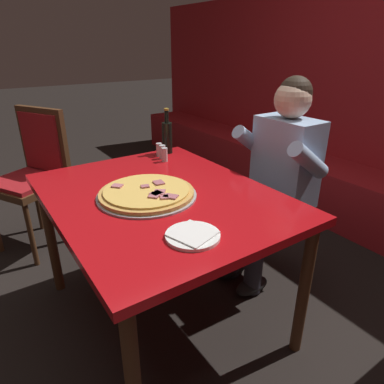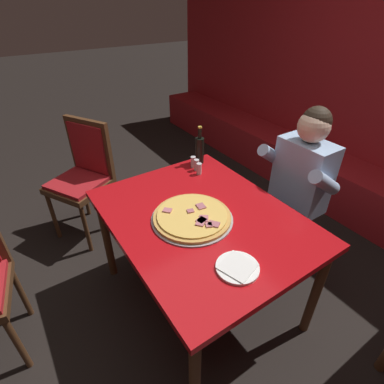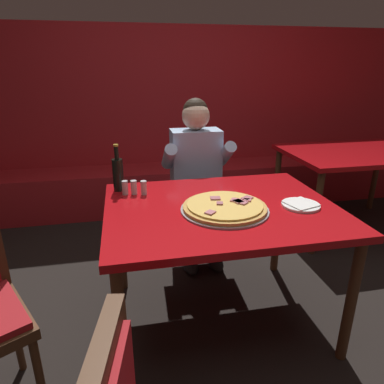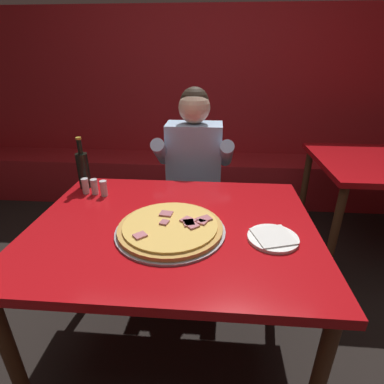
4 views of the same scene
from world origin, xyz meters
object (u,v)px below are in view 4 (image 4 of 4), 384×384
at_px(beer_bottle, 83,169).
at_px(shaker_red_pepper_flakes, 104,189).
at_px(pizza, 172,228).
at_px(main_dining_table, 173,238).
at_px(shaker_oregano, 85,187).
at_px(shaker_black_pepper, 95,187).
at_px(plate_white_paper, 273,238).
at_px(diner_seated_blue_shirt, 193,174).

bearing_deg(beer_bottle, shaker_red_pepper_flakes, -35.63).
distance_m(pizza, shaker_red_pepper_flakes, 0.53).
distance_m(main_dining_table, pizza, 0.12).
distance_m(shaker_oregano, shaker_black_pepper, 0.05).
bearing_deg(plate_white_paper, shaker_black_pepper, 157.25).
height_order(shaker_oregano, shaker_black_pepper, same).
xyz_separation_m(main_dining_table, shaker_black_pepper, (-0.47, 0.28, 0.12)).
height_order(main_dining_table, shaker_black_pepper, shaker_black_pepper).
distance_m(shaker_oregano, diner_seated_blue_shirt, 0.74).
bearing_deg(plate_white_paper, pizza, 176.35).
xyz_separation_m(shaker_black_pepper, diner_seated_blue_shirt, (0.50, 0.49, -0.10)).
xyz_separation_m(main_dining_table, beer_bottle, (-0.56, 0.37, 0.19)).
relative_size(shaker_red_pepper_flakes, shaker_black_pepper, 1.00).
bearing_deg(shaker_oregano, diner_seated_blue_shirt, 40.88).
bearing_deg(diner_seated_blue_shirt, beer_bottle, -146.09).
xyz_separation_m(main_dining_table, shaker_red_pepper_flakes, (-0.41, 0.26, 0.12)).
relative_size(shaker_oregano, diner_seated_blue_shirt, 0.07).
height_order(shaker_black_pepper, diner_seated_blue_shirt, diner_seated_blue_shirt).
height_order(pizza, diner_seated_blue_shirt, diner_seated_blue_shirt).
relative_size(shaker_black_pepper, diner_seated_blue_shirt, 0.07).
relative_size(main_dining_table, pizza, 2.68).
bearing_deg(shaker_black_pepper, pizza, -36.50).
xyz_separation_m(main_dining_table, pizza, (0.01, -0.07, 0.10)).
relative_size(pizza, shaker_oregano, 5.53).
height_order(main_dining_table, pizza, pizza).
distance_m(plate_white_paper, beer_bottle, 1.10).
relative_size(shaker_oregano, shaker_black_pepper, 1.00).
distance_m(pizza, beer_bottle, 0.72).
relative_size(pizza, shaker_red_pepper_flakes, 5.53).
relative_size(main_dining_table, plate_white_paper, 6.07).
bearing_deg(shaker_red_pepper_flakes, main_dining_table, -32.66).
relative_size(pizza, diner_seated_blue_shirt, 0.37).
relative_size(plate_white_paper, shaker_red_pepper_flakes, 2.44).
distance_m(beer_bottle, diner_seated_blue_shirt, 0.73).
distance_m(plate_white_paper, diner_seated_blue_shirt, 0.95).
distance_m(shaker_red_pepper_flakes, diner_seated_blue_shirt, 0.68).
bearing_deg(shaker_black_pepper, shaker_oregano, 174.38).
bearing_deg(beer_bottle, diner_seated_blue_shirt, 33.91).
bearing_deg(diner_seated_blue_shirt, plate_white_paper, -65.39).
bearing_deg(pizza, plate_white_paper, -3.65).
height_order(beer_bottle, shaker_oregano, beer_bottle).
bearing_deg(main_dining_table, shaker_oregano, 151.30).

